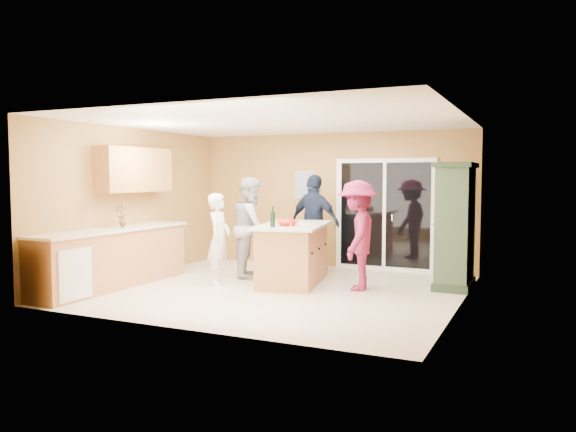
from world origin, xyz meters
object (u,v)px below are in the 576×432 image
at_px(woman_grey, 251,227).
at_px(green_hutch, 455,227).
at_px(kitchen_island, 293,255).
at_px(woman_magenta, 358,235).
at_px(woman_white, 219,239).
at_px(woman_navy, 315,223).

bearing_deg(woman_grey, green_hutch, -105.21).
bearing_deg(kitchen_island, woman_magenta, -14.89).
xyz_separation_m(kitchen_island, woman_grey, (-0.92, 0.26, 0.42)).
xyz_separation_m(green_hutch, woman_magenta, (-1.35, -0.80, -0.11)).
relative_size(green_hutch, woman_white, 1.33).
distance_m(kitchen_island, woman_navy, 1.28).
xyz_separation_m(woman_white, woman_grey, (0.16, 0.83, 0.13)).
xyz_separation_m(woman_white, woman_magenta, (2.21, 0.48, 0.11)).
relative_size(kitchen_island, woman_magenta, 1.19).
height_order(green_hutch, woman_white, green_hutch).
distance_m(woman_grey, woman_magenta, 2.09).
bearing_deg(woman_magenta, kitchen_island, -103.67).
height_order(woman_grey, woman_magenta, woman_grey).
distance_m(kitchen_island, woman_magenta, 1.20).
bearing_deg(woman_magenta, green_hutch, 111.03).
height_order(kitchen_island, woman_navy, woman_navy).
bearing_deg(green_hutch, woman_grey, -172.39).
height_order(woman_navy, woman_magenta, woman_navy).
distance_m(green_hutch, woman_navy, 2.63).
distance_m(woman_white, woman_grey, 0.85).
bearing_deg(woman_magenta, woman_white, -87.30).
relative_size(woman_white, woman_grey, 0.85).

